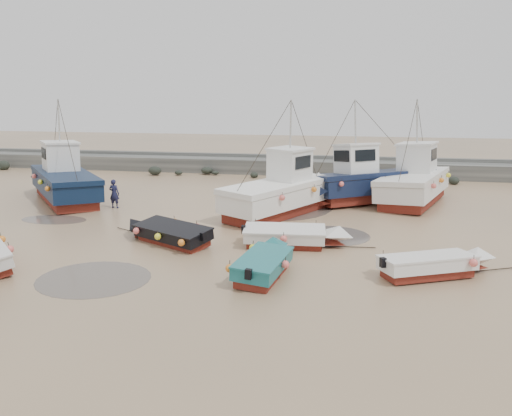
# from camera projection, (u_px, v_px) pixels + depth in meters

# --- Properties ---
(ground) EXTENTS (120.00, 120.00, 0.00)m
(ground) POSITION_uv_depth(u_px,v_px,m) (189.00, 256.00, 20.79)
(ground) COLOR tan
(ground) RESTS_ON ground
(seawall) EXTENTS (60.00, 4.92, 1.50)m
(seawall) POSITION_uv_depth(u_px,v_px,m) (271.00, 166.00, 41.70)
(seawall) COLOR slate
(seawall) RESTS_ON ground
(puddle_a) EXTENTS (4.19, 4.19, 0.01)m
(puddle_a) POSITION_uv_depth(u_px,v_px,m) (94.00, 279.00, 18.24)
(puddle_a) COLOR #554C44
(puddle_a) RESTS_ON ground
(puddle_b) EXTENTS (3.78, 3.78, 0.01)m
(puddle_b) POSITION_uv_depth(u_px,v_px,m) (330.00, 235.00, 23.76)
(puddle_b) COLOR #554C44
(puddle_b) RESTS_ON ground
(puddle_c) EXTENTS (3.64, 3.64, 0.01)m
(puddle_c) POSITION_uv_depth(u_px,v_px,m) (54.00, 220.00, 26.68)
(puddle_c) COLOR #554C44
(puddle_c) RESTS_ON ground
(puddle_d) EXTENTS (5.93, 5.93, 0.01)m
(puddle_d) POSITION_uv_depth(u_px,v_px,m) (284.00, 205.00, 30.04)
(puddle_d) COLOR #554C44
(puddle_d) RESTS_ON ground
(dinghy_2) EXTENTS (2.19, 5.43, 1.43)m
(dinghy_2) POSITION_uv_depth(u_px,v_px,m) (265.00, 260.00, 18.58)
(dinghy_2) COLOR maroon
(dinghy_2) RESTS_ON ground
(dinghy_3) EXTENTS (5.48, 3.01, 1.43)m
(dinghy_3) POSITION_uv_depth(u_px,v_px,m) (437.00, 262.00, 18.34)
(dinghy_3) COLOR maroon
(dinghy_3) RESTS_ON ground
(dinghy_4) EXTENTS (5.67, 3.50, 1.43)m
(dinghy_4) POSITION_uv_depth(u_px,v_px,m) (168.00, 230.00, 22.59)
(dinghy_4) COLOR maroon
(dinghy_4) RESTS_ON ground
(dinghy_5) EXTENTS (5.88, 2.25, 1.43)m
(dinghy_5) POSITION_uv_depth(u_px,v_px,m) (293.00, 234.00, 21.98)
(dinghy_5) COLOR maroon
(dinghy_5) RESTS_ON ground
(cabin_boat_0) EXTENTS (8.49, 9.26, 6.22)m
(cabin_boat_0) POSITION_uv_depth(u_px,v_px,m) (62.00, 179.00, 31.35)
(cabin_boat_0) COLOR maroon
(cabin_boat_0) RESTS_ON ground
(cabin_boat_1) EXTENTS (6.50, 9.86, 6.22)m
(cabin_boat_1) POSITION_uv_depth(u_px,v_px,m) (285.00, 190.00, 27.89)
(cabin_boat_1) COLOR maroon
(cabin_boat_1) RESTS_ON ground
(cabin_boat_2) EXTENTS (9.97, 7.27, 6.22)m
(cabin_boat_2) POSITION_uv_depth(u_px,v_px,m) (363.00, 182.00, 30.55)
(cabin_boat_2) COLOR maroon
(cabin_boat_2) RESTS_ON ground
(cabin_boat_3) EXTENTS (5.57, 9.98, 6.22)m
(cabin_boat_3) POSITION_uv_depth(u_px,v_px,m) (417.00, 181.00, 30.72)
(cabin_boat_3) COLOR maroon
(cabin_boat_3) RESTS_ON ground
(person) EXTENTS (0.64, 0.44, 1.70)m
(person) POSITION_uv_depth(u_px,v_px,m) (115.00, 208.00, 29.44)
(person) COLOR #1A1C3D
(person) RESTS_ON ground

